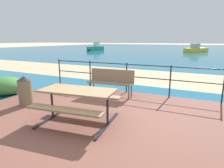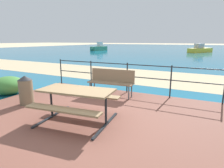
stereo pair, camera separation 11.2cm
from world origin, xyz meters
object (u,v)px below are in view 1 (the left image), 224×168
object	(u,v)px
picnic_table	(78,97)
trash_bin	(25,91)
park_bench	(111,80)
boat_near	(196,49)
boat_mid	(95,48)

from	to	relation	value
picnic_table	trash_bin	world-z (taller)	trash_bin
park_bench	trash_bin	distance (m)	2.57
picnic_table	boat_near	distance (m)	29.63
park_bench	boat_mid	distance (m)	29.66
picnic_table	boat_mid	xyz separation A→B (m)	(-15.44, 27.60, -0.14)
park_bench	trash_bin	world-z (taller)	park_bench
trash_bin	boat_near	world-z (taller)	boat_near
trash_bin	boat_mid	distance (m)	30.42
park_bench	picnic_table	bearing A→B (deg)	-88.23
trash_bin	boat_mid	world-z (taller)	boat_mid
picnic_table	park_bench	distance (m)	2.16
picnic_table	trash_bin	bearing A→B (deg)	165.10
trash_bin	boat_mid	bearing A→B (deg)	116.23
trash_bin	boat_near	distance (m)	29.51
park_bench	boat_near	xyz separation A→B (m)	(1.86, 27.44, -0.14)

